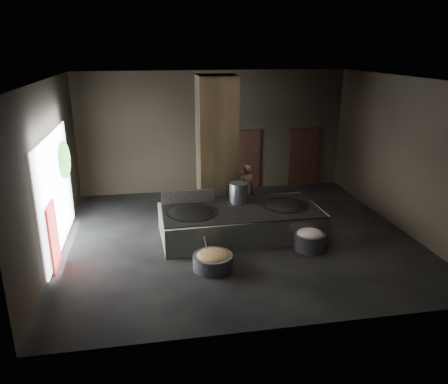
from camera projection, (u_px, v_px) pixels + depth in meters
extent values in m
cube|color=black|center=(238.00, 237.00, 12.89)|extent=(10.00, 9.00, 0.10)
cube|color=black|center=(239.00, 77.00, 11.42)|extent=(10.00, 9.00, 0.10)
cube|color=black|center=(213.00, 132.00, 16.40)|extent=(10.00, 0.10, 4.50)
cube|color=black|center=(290.00, 224.00, 7.91)|extent=(10.00, 0.10, 4.50)
cube|color=black|center=(48.00, 171.00, 11.31)|extent=(0.10, 9.00, 4.50)
cube|color=black|center=(404.00, 154.00, 13.00)|extent=(0.10, 9.00, 4.50)
cube|color=black|center=(217.00, 148.00, 13.88)|extent=(1.20, 1.20, 4.50)
cube|color=#AAB9A6|center=(240.00, 222.00, 12.82)|extent=(4.72, 2.41, 0.80)
cube|color=black|center=(241.00, 209.00, 12.69)|extent=(4.53, 2.17, 0.03)
ellipsoid|color=black|center=(191.00, 215.00, 12.42)|extent=(1.46, 1.46, 0.40)
cylinder|color=black|center=(191.00, 213.00, 12.40)|extent=(1.49, 1.49, 0.05)
ellipsoid|color=black|center=(285.00, 208.00, 12.98)|extent=(1.36, 1.36, 0.38)
cylinder|color=black|center=(285.00, 205.00, 12.96)|extent=(1.39, 1.39, 0.05)
cylinder|color=#989CA0|center=(238.00, 193.00, 13.11)|extent=(0.56, 0.56, 0.60)
cube|color=black|center=(188.00, 197.00, 13.08)|extent=(1.61, 0.13, 0.40)
imported|color=olive|center=(246.00, 187.00, 14.72)|extent=(0.62, 0.46, 1.57)
cylinder|color=slate|center=(213.00, 262.00, 10.93)|extent=(1.07, 1.07, 0.37)
ellipsoid|color=#A6A650|center=(213.00, 256.00, 10.88)|extent=(0.83, 0.83, 0.25)
cylinder|color=#989CA0|center=(206.00, 246.00, 10.93)|extent=(0.17, 0.38, 0.72)
cylinder|color=slate|center=(309.00, 241.00, 11.98)|extent=(0.95, 0.95, 0.47)
ellipsoid|color=#D3837F|center=(310.00, 234.00, 11.91)|extent=(0.71, 0.71, 0.27)
cube|color=black|center=(245.00, 161.00, 16.87)|extent=(1.18, 0.08, 2.38)
cube|color=#8C6647|center=(243.00, 161.00, 17.09)|extent=(0.80, 0.04, 1.90)
cube|color=black|center=(304.00, 158.00, 17.27)|extent=(1.18, 0.08, 2.38)
cube|color=#8C6647|center=(306.00, 159.00, 17.31)|extent=(0.85, 0.04, 2.01)
cube|color=white|center=(56.00, 192.00, 11.72)|extent=(0.04, 4.20, 3.10)
cube|color=maroon|center=(54.00, 237.00, 10.76)|extent=(0.05, 0.90, 1.70)
ellipsoid|color=#194714|center=(65.00, 160.00, 12.57)|extent=(0.28, 1.10, 1.10)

